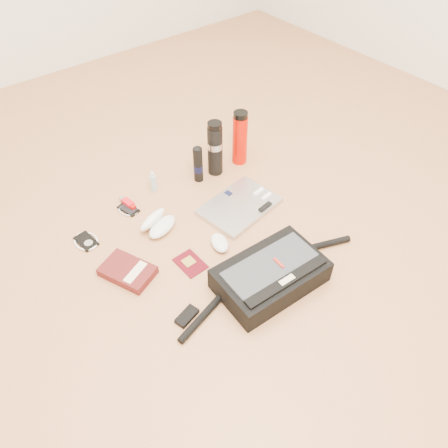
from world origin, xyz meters
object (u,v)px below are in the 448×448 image
object	(u,v)px
messenger_bag	(270,275)
book	(128,271)
thermos_black	(215,148)
thermos_red	(240,138)
laptop	(240,206)

from	to	relation	value
messenger_bag	book	world-z (taller)	messenger_bag
thermos_black	messenger_bag	bearing A→B (deg)	-111.41
messenger_bag	thermos_red	bearing A→B (deg)	61.56
laptop	book	xyz separation A→B (m)	(-0.61, -0.02, 0.01)
messenger_bag	thermos_red	world-z (taller)	thermos_red
laptop	book	distance (m)	0.61
laptop	thermos_black	size ratio (longest dim) A/B	1.32
messenger_bag	laptop	distance (m)	0.46
laptop	thermos_red	bearing A→B (deg)	42.20
thermos_black	laptop	bearing A→B (deg)	-105.29
laptop	book	size ratio (longest dim) A/B	1.56
messenger_bag	book	bearing A→B (deg)	139.41
messenger_bag	thermos_black	size ratio (longest dim) A/B	3.00
messenger_bag	laptop	world-z (taller)	messenger_bag
laptop	thermos_red	size ratio (longest dim) A/B	1.31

